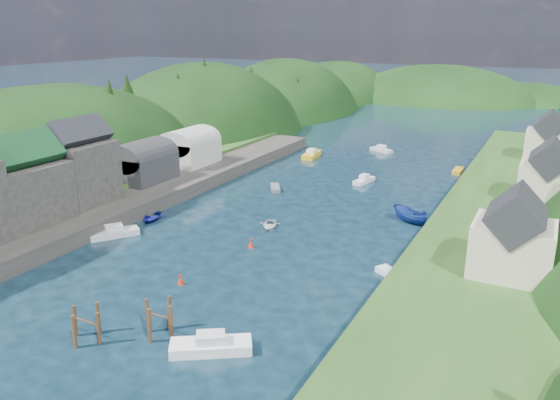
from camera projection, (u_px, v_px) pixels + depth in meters
The scene contains 14 objects.
ground at pixel (343, 187), 87.01m from camera, with size 600.00×600.00×0.00m, color black.
hillside_left at pixel (202, 169), 130.22m from camera, with size 44.00×245.56×52.00m.
far_hills at pixel (469, 130), 194.88m from camera, with size 103.00×68.00×44.00m.
hill_trees at pixel (378, 106), 95.53m from camera, with size 91.07×152.12×12.83m.
quay_left at pixel (90, 213), 71.72m from camera, with size 12.00×110.00×2.00m, color #2D2B28.
terrace_left_grass at pixel (52, 204), 74.69m from camera, with size 12.00×110.00×2.50m, color #234719.
boat_sheds at pixel (167, 152), 87.40m from camera, with size 7.00×21.00×7.50m.
terrace_right at pixel (504, 223), 67.28m from camera, with size 16.00×120.00×2.40m, color #234719.
right_bank_cottages at pixel (540, 174), 71.64m from camera, with size 9.00×59.24×8.41m.
piling_cluster_near at pixel (87, 327), 44.18m from camera, with size 3.09×2.89×3.37m.
piling_cluster_far at pixel (160, 322), 44.79m from camera, with size 2.90×2.74×3.61m.
channel_buoy_near at pixel (180, 280), 53.94m from camera, with size 0.70×0.70×1.10m.
channel_buoy_far at pixel (251, 243), 62.95m from camera, with size 0.70×0.70×1.10m.
moored_boats at pixel (232, 235), 64.91m from camera, with size 38.18×91.51×2.38m.
Camera 1 is at (29.23, -28.92, 24.34)m, focal length 35.00 mm.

